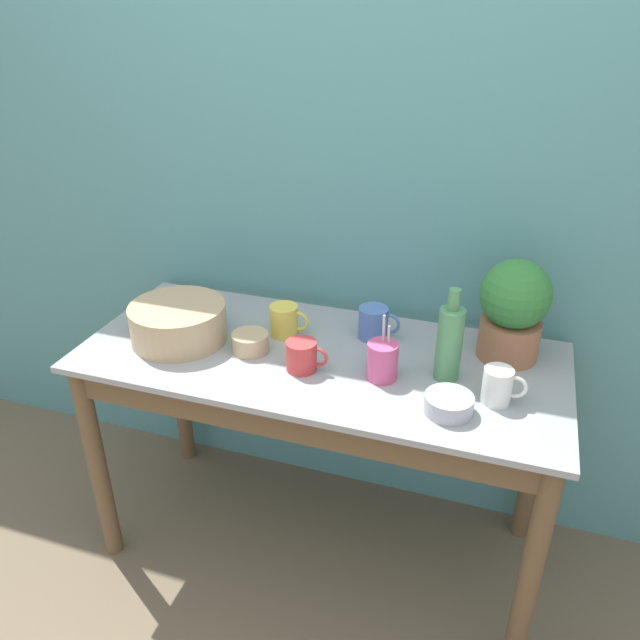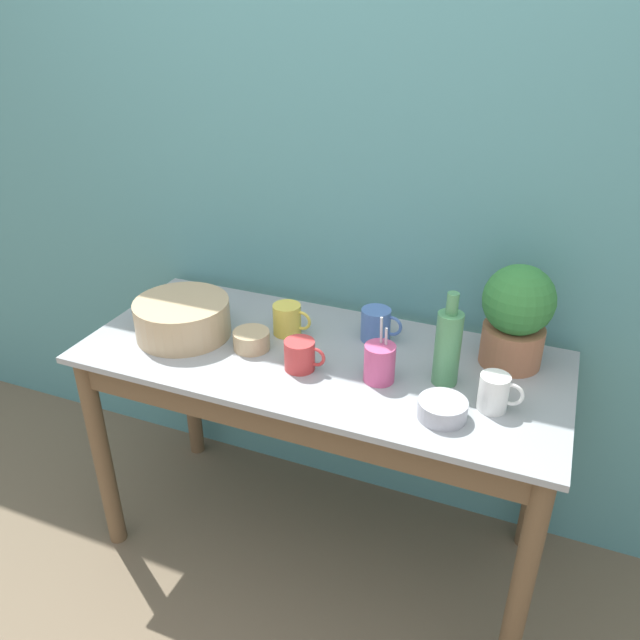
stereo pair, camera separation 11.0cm
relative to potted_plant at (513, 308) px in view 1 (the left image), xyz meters
The scene contains 13 objects.
ground_plane 1.20m from the potted_plant, 137.73° to the right, with size 12.00×12.00×0.00m, color brown.
wall_back 0.63m from the potted_plant, 159.52° to the left, with size 6.00×0.05×2.40m.
counter_table 0.65m from the potted_plant, 159.79° to the right, with size 1.47×0.64×0.79m.
potted_plant is the anchor object (origin of this frame).
bowl_wash_large 1.02m from the potted_plant, 167.52° to the right, with size 0.30×0.30×0.12m.
bottle_tall 0.24m from the potted_plant, 131.75° to the right, with size 0.07×0.07×0.28m.
mug_red 0.63m from the potted_plant, 154.70° to the right, with size 0.13×0.09×0.09m.
mug_blue 0.43m from the potted_plant, behind, with size 0.13×0.09×0.10m.
mug_yellow 0.70m from the potted_plant, behind, with size 0.13×0.09×0.10m.
mug_white 0.28m from the potted_plant, 92.37° to the right, with size 0.12×0.08×0.10m.
bowl_small_steel 0.39m from the potted_plant, 110.34° to the right, with size 0.13×0.13×0.05m.
bowl_small_tan 0.79m from the potted_plant, 163.99° to the right, with size 0.11×0.11×0.06m.
utensil_cup 0.42m from the potted_plant, 144.56° to the right, with size 0.09×0.09×0.20m.
Camera 1 is at (0.51, -1.23, 1.77)m, focal length 35.00 mm.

